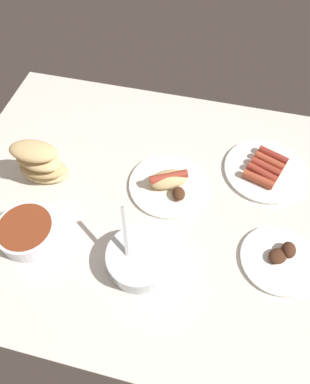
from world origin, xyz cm
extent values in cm
cube|color=silver|center=(0.00, 0.00, -1.50)|extent=(120.00, 90.00, 3.00)
cylinder|color=white|center=(-2.08, -5.99, 0.50)|extent=(22.83, 22.83, 1.00)
ellipsoid|color=#DBB77A|center=(-2.08, -5.99, 3.20)|extent=(12.83, 10.50, 4.40)
cylinder|color=#9E3828|center=(-2.08, -5.99, 4.41)|extent=(10.69, 7.04, 2.40)
ellipsoid|color=#472819|center=(-5.77, -2.42, 2.40)|extent=(4.81, 5.32, 2.80)
cylinder|color=white|center=(-33.88, 10.20, 0.50)|extent=(18.77, 18.77, 1.00)
ellipsoid|color=#472819|center=(-33.55, 9.89, 2.10)|extent=(6.37, 6.34, 2.20)
ellipsoid|color=#472819|center=(-35.99, 7.83, 2.53)|extent=(3.88, 4.71, 3.07)
ellipsoid|color=#E5C689|center=(33.35, -0.94, 1.80)|extent=(14.58, 9.65, 3.60)
ellipsoid|color=tan|center=(33.17, -0.49, 5.40)|extent=(14.14, 8.65, 3.60)
ellipsoid|color=#E5C689|center=(33.48, -0.15, 9.00)|extent=(14.13, 8.63, 3.60)
ellipsoid|color=#DBB77A|center=(33.77, -0.41, 12.60)|extent=(13.68, 7.71, 3.60)
cylinder|color=white|center=(30.10, 18.37, 2.64)|extent=(15.26, 15.26, 5.28)
cylinder|color=maroon|center=(30.10, 18.37, 4.88)|extent=(13.73, 13.73, 1.00)
cylinder|color=silver|center=(-0.02, 19.03, 2.79)|extent=(15.97, 15.97, 5.58)
cylinder|color=beige|center=(-0.02, 19.03, 3.91)|extent=(14.06, 14.06, 2.51)
cube|color=#B7B7BC|center=(3.57, 17.03, 8.71)|extent=(4.43, 10.39, 12.88)
cylinder|color=white|center=(-29.02, -17.81, 0.50)|extent=(23.88, 23.88, 1.00)
cylinder|color=maroon|center=(-30.90, -22.82, 2.22)|extent=(9.42, 5.59, 2.43)
cylinder|color=#AD472D|center=(-29.96, -20.31, 2.22)|extent=(9.40, 5.71, 2.43)
cylinder|color=#9E3828|center=(-29.02, -17.81, 2.22)|extent=(9.41, 5.64, 2.43)
cylinder|color=#9E3828|center=(-28.08, -15.30, 2.22)|extent=(9.36, 5.94, 2.43)
cylinder|color=#AD472D|center=(-27.13, -12.79, 2.22)|extent=(9.47, 5.06, 2.43)
camera|label=1|loc=(-11.25, 48.91, 80.97)|focal=31.39mm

